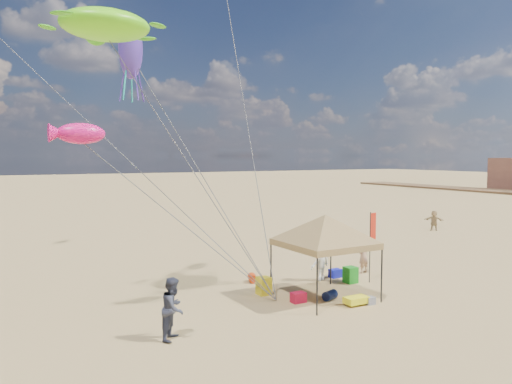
% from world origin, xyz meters
% --- Properties ---
extents(ground, '(280.00, 280.00, 0.00)m').
position_xyz_m(ground, '(0.00, 0.00, 0.00)').
color(ground, tan).
rests_on(ground, ground).
extents(canopy_tent, '(6.13, 6.13, 3.78)m').
position_xyz_m(canopy_tent, '(1.38, -0.03, 3.14)').
color(canopy_tent, black).
rests_on(canopy_tent, ground).
extents(feather_flag, '(0.46, 0.16, 3.10)m').
position_xyz_m(feather_flag, '(4.70, 1.00, 2.07)').
color(feather_flag, black).
rests_on(feather_flag, ground).
extents(cooler_red, '(0.54, 0.38, 0.38)m').
position_xyz_m(cooler_red, '(0.17, -0.02, 0.19)').
color(cooler_red, '#BA0E2E').
rests_on(cooler_red, ground).
extents(cooler_blue, '(0.54, 0.38, 0.38)m').
position_xyz_m(cooler_blue, '(3.78, 2.37, 0.19)').
color(cooler_blue, '#161BB5').
rests_on(cooler_blue, ground).
extents(bag_navy, '(0.69, 0.54, 0.36)m').
position_xyz_m(bag_navy, '(1.42, -0.32, 0.18)').
color(bag_navy, '#0D173C').
rests_on(bag_navy, ground).
extents(bag_orange, '(0.54, 0.69, 0.36)m').
position_xyz_m(bag_orange, '(0.07, 3.46, 0.18)').
color(bag_orange, red).
rests_on(bag_orange, ground).
extents(chair_green, '(0.50, 0.50, 0.70)m').
position_xyz_m(chair_green, '(3.77, 1.30, 0.35)').
color(chair_green, '#198E1C').
rests_on(chair_green, ground).
extents(chair_yellow, '(0.50, 0.50, 0.70)m').
position_xyz_m(chair_yellow, '(-0.45, 1.54, 0.35)').
color(chair_yellow, yellow).
rests_on(chair_yellow, ground).
extents(crate_grey, '(0.34, 0.30, 0.28)m').
position_xyz_m(crate_grey, '(2.38, -1.50, 0.14)').
color(crate_grey, gray).
rests_on(crate_grey, ground).
extents(beach_cart, '(0.90, 0.50, 0.24)m').
position_xyz_m(beach_cart, '(1.86, -1.34, 0.20)').
color(beach_cart, yellow).
rests_on(beach_cart, ground).
extents(person_near_a, '(0.67, 0.50, 1.66)m').
position_xyz_m(person_near_a, '(5.47, 2.42, 0.83)').
color(person_near_a, tan).
rests_on(person_near_a, ground).
extents(person_near_b, '(1.14, 1.17, 1.89)m').
position_xyz_m(person_near_b, '(-5.20, -1.28, 0.95)').
color(person_near_b, '#36394A').
rests_on(person_near_b, ground).
extents(person_near_c, '(1.26, 0.93, 1.75)m').
position_xyz_m(person_near_c, '(2.83, 2.26, 0.87)').
color(person_near_c, white).
rests_on(person_near_c, ground).
extents(person_far_c, '(1.18, 1.39, 1.51)m').
position_xyz_m(person_far_c, '(19.01, 10.13, 0.75)').
color(person_far_c, tan).
rests_on(person_far_c, ground).
extents(turtle_kite, '(3.75, 3.43, 1.01)m').
position_xyz_m(turtle_kite, '(-6.29, 2.20, 9.96)').
color(turtle_kite, '#70FF14').
rests_on(turtle_kite, ground).
extents(fish_kite, '(1.63, 0.98, 0.68)m').
position_xyz_m(fish_kite, '(-7.28, 1.47, 6.25)').
color(fish_kite, '#F31374').
rests_on(fish_kite, ground).
extents(squid_kite, '(1.02, 1.02, 2.52)m').
position_xyz_m(squid_kite, '(-4.74, 4.88, 9.88)').
color(squid_kite, '#5634B8').
rests_on(squid_kite, ground).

